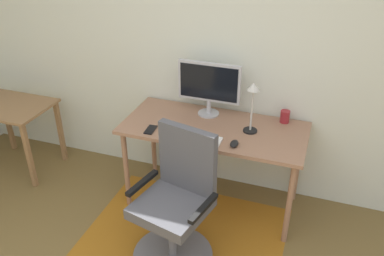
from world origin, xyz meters
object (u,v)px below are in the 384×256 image
computer_mouse (234,144)px  side_table (12,116)px  desk_lamp (253,99)px  coffee_cup (285,117)px  desk (214,135)px  keyboard (194,138)px  office_chair (177,214)px  monitor (209,84)px  cell_phone (151,130)px

computer_mouse → side_table: size_ratio=0.14×
desk_lamp → coffee_cup: bearing=46.7°
desk → coffee_cup: coffee_cup is taller
keyboard → desk: bearing=68.4°
keyboard → side_table: (-1.87, 0.14, -0.20)m
office_chair → side_table: bearing=175.5°
office_chair → side_table: office_chair is taller
monitor → office_chair: monitor is taller
monitor → side_table: (-1.85, -0.29, -0.47)m
desk → side_table: 1.97m
computer_mouse → cell_phone: computer_mouse is taller
desk → computer_mouse: size_ratio=14.21×
monitor → computer_mouse: 0.60m
monitor → cell_phone: monitor is taller
desk → cell_phone: (-0.46, -0.22, 0.08)m
side_table → monitor: bearing=9.0°
monitor → side_table: size_ratio=0.72×
coffee_cup → side_table: bearing=-171.7°
keyboard → side_table: bearing=175.8°
keyboard → side_table: size_ratio=0.59×
keyboard → cell_phone: 0.36m
coffee_cup → office_chair: 1.19m
monitor → computer_mouse: (0.33, -0.43, -0.26)m
computer_mouse → cell_phone: 0.68m
keyboard → coffee_cup: bearing=39.1°
side_table → desk: bearing=2.8°
desk_lamp → office_chair: bearing=-116.5°
cell_phone → side_table: bearing=171.1°
keyboard → coffee_cup: size_ratio=4.24×
coffee_cup → office_chair: (-0.58, -0.95, -0.41)m
coffee_cup → cell_phone: size_ratio=0.72×
keyboard → desk_lamp: desk_lamp is taller
keyboard → coffee_cup: (0.61, 0.50, 0.04)m
cell_phone → office_chair: bearing=-53.7°
office_chair → computer_mouse: bearing=70.7°
desk → side_table: size_ratio=2.02×
desk → office_chair: 0.75m
coffee_cup → side_table: size_ratio=0.14×
monitor → desk_lamp: monitor is taller
computer_mouse → office_chair: bearing=-122.1°
side_table → desk_lamp: bearing=3.0°
desk_lamp → cell_phone: bearing=-161.9°
keyboard → computer_mouse: 0.32m
cell_phone → desk_lamp: 0.83m
side_table → cell_phone: bearing=-4.8°
computer_mouse → desk_lamp: (0.07, 0.25, 0.27)m
office_chair → side_table: 2.00m
desk → keyboard: 0.27m
computer_mouse → coffee_cup: coffee_cup is taller
computer_mouse → cell_phone: (-0.68, 0.01, -0.01)m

